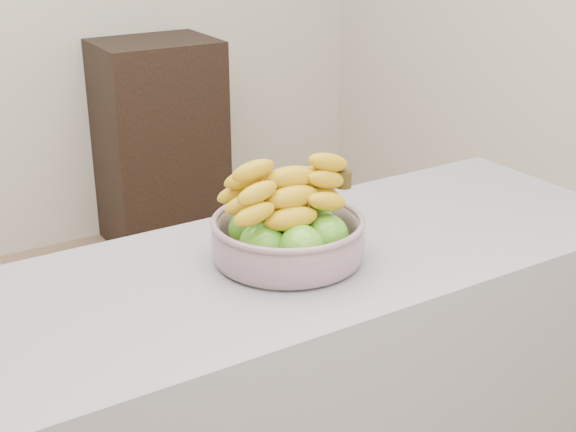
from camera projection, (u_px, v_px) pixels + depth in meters
name	position (u px, v px, depth m)	size (l,w,h in m)	color
cabinet	(160.00, 143.00, 3.88)	(0.55, 0.44, 0.99)	black
fruit_bowl	(288.00, 232.00, 1.69)	(0.33, 0.33, 0.21)	#8F9FAC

